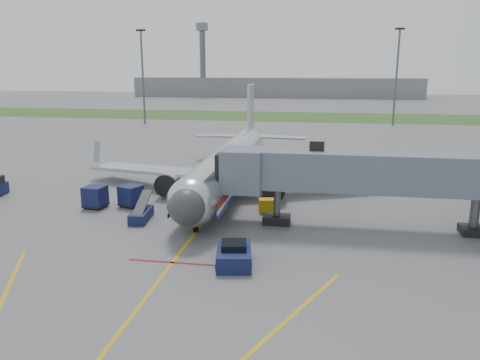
% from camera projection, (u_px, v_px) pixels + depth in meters
% --- Properties ---
extents(ground, '(400.00, 400.00, 0.00)m').
position_uv_depth(ground, '(189.00, 241.00, 34.39)').
color(ground, '#565659').
rests_on(ground, ground).
extents(grass_strip, '(300.00, 25.00, 0.01)m').
position_uv_depth(grass_strip, '(284.00, 116.00, 120.63)').
color(grass_strip, '#2D4C1E').
rests_on(grass_strip, ground).
extents(apron_markings, '(21.52, 50.00, 0.01)m').
position_uv_depth(apron_markings, '(155.00, 286.00, 27.30)').
color(apron_markings, gold).
rests_on(apron_markings, ground).
extents(airliner, '(32.10, 35.67, 10.25)m').
position_uv_depth(airliner, '(228.00, 164.00, 48.38)').
color(airliner, silver).
rests_on(airliner, ground).
extents(jet_bridge, '(25.30, 4.00, 6.90)m').
position_uv_depth(jet_bridge, '(366.00, 173.00, 36.04)').
color(jet_bridge, slate).
rests_on(jet_bridge, ground).
extents(light_mast_left, '(2.00, 0.44, 20.40)m').
position_uv_depth(light_mast_left, '(143.00, 75.00, 103.80)').
color(light_mast_left, '#595B60').
rests_on(light_mast_left, ground).
extents(light_mast_right, '(2.00, 0.44, 20.40)m').
position_uv_depth(light_mast_right, '(397.00, 75.00, 99.66)').
color(light_mast_right, '#595B60').
rests_on(light_mast_right, ground).
extents(distant_terminal, '(120.00, 14.00, 8.00)m').
position_uv_depth(distant_terminal, '(275.00, 87.00, 197.96)').
color(distant_terminal, slate).
rests_on(distant_terminal, ground).
extents(control_tower, '(4.00, 4.00, 30.00)m').
position_uv_depth(control_tower, '(203.00, 55.00, 194.90)').
color(control_tower, '#595B60').
rests_on(control_tower, ground).
extents(pushback_tug, '(2.77, 3.91, 1.50)m').
position_uv_depth(pushback_tug, '(234.00, 255.00, 30.24)').
color(pushback_tug, '#0D1E3A').
rests_on(pushback_tug, ground).
extents(baggage_cart_a, '(2.33, 2.33, 1.93)m').
position_uv_depth(baggage_cart_a, '(131.00, 196.00, 42.74)').
color(baggage_cart_a, '#0D1E3A').
rests_on(baggage_cart_a, ground).
extents(baggage_cart_b, '(2.00, 2.00, 1.97)m').
position_uv_depth(baggage_cart_b, '(95.00, 197.00, 42.33)').
color(baggage_cart_b, '#0D1E3A').
rests_on(baggage_cart_b, ground).
extents(baggage_cart_c, '(1.97, 1.97, 1.94)m').
position_uv_depth(baggage_cart_c, '(202.00, 177.00, 50.03)').
color(baggage_cart_c, '#0D1E3A').
rests_on(baggage_cart_c, ground).
extents(belt_loader, '(1.67, 4.17, 1.99)m').
position_uv_depth(belt_loader, '(141.00, 214.00, 39.00)').
color(belt_loader, '#0D1E3A').
rests_on(belt_loader, ground).
extents(ground_power_cart, '(1.65, 1.28, 1.17)m').
position_uv_depth(ground_power_cart, '(267.00, 206.00, 41.13)').
color(ground_power_cart, '#DC9E0C').
rests_on(ground_power_cart, ground).
extents(ramp_worker, '(0.75, 0.73, 1.74)m').
position_uv_depth(ramp_worker, '(160.00, 183.00, 47.77)').
color(ramp_worker, '#97CB17').
rests_on(ramp_worker, ground).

